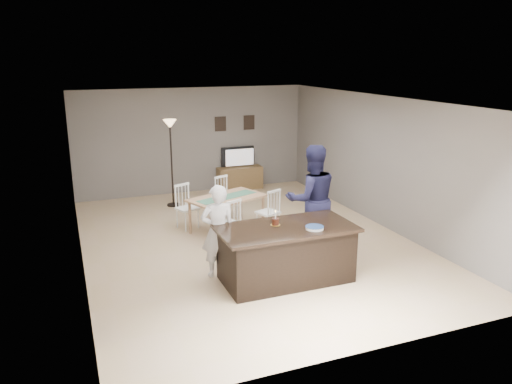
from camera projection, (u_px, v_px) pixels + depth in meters
name	position (u px, v px, depth m)	size (l,w,h in m)	color
floor	(247.00, 242.00, 9.64)	(8.00, 8.00, 0.00)	tan
room_shell	(246.00, 157.00, 9.19)	(8.00, 8.00, 8.00)	slate
kitchen_island	(286.00, 253.00, 7.90)	(2.15, 1.10, 0.90)	black
tv_console	(240.00, 178.00, 13.36)	(1.20, 0.40, 0.60)	brown
television	(239.00, 157.00, 13.28)	(0.91, 0.12, 0.53)	black
tv_screen_glow	(240.00, 157.00, 13.20)	(0.78, 0.78, 0.00)	orange
picture_frames	(235.00, 123.00, 13.15)	(1.10, 0.02, 0.38)	black
doorway	(85.00, 241.00, 6.19)	(0.00, 2.10, 2.65)	black
woman	(218.00, 231.00, 7.98)	(0.56, 0.37, 1.53)	silver
man	(312.00, 199.00, 8.95)	(0.96, 0.75, 1.98)	#1A1A39
birthday_cake	(275.00, 222.00, 7.85)	(0.15, 0.15, 0.24)	yellow
plate_stack	(315.00, 228.00, 7.67)	(0.29, 0.29, 0.04)	white
dining_table	(227.00, 203.00, 10.13)	(1.96, 2.11, 0.92)	tan
floor_lamp	(171.00, 139.00, 11.54)	(0.31, 0.31, 2.06)	black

